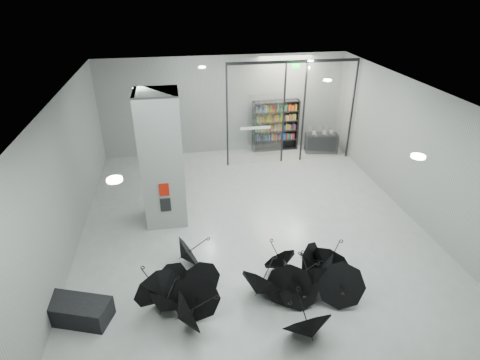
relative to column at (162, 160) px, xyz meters
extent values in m
plane|color=gray|center=(2.50, -2.00, -2.00)|extent=(14.00, 14.00, 0.00)
cube|color=slate|center=(2.50, -2.00, 2.00)|extent=(10.00, 14.00, 0.02)
cube|color=slate|center=(2.50, 5.00, 0.00)|extent=(10.00, 0.02, 4.00)
cube|color=slate|center=(-2.50, -2.00, 0.00)|extent=(0.02, 14.00, 4.00)
cube|color=slate|center=(7.50, -2.00, 0.00)|extent=(0.02, 14.00, 4.00)
cube|color=slate|center=(0.00, 0.00, 0.00)|extent=(1.20, 1.20, 4.00)
cube|color=#A50A07|center=(0.00, -0.62, -0.65)|extent=(0.28, 0.04, 0.38)
cube|color=black|center=(0.00, -0.62, -1.15)|extent=(0.30, 0.03, 0.42)
cube|color=#0CE533|center=(4.90, 3.30, 1.82)|extent=(0.30, 0.06, 0.15)
cube|color=silver|center=(3.50, 3.50, 0.00)|extent=(2.20, 0.02, 3.95)
cube|color=silver|center=(6.40, 3.50, 0.00)|extent=(2.00, 0.02, 3.95)
cube|color=black|center=(2.40, 3.50, 0.00)|extent=(0.06, 0.06, 4.00)
cube|color=black|center=(4.60, 3.50, 0.00)|extent=(0.06, 0.06, 4.00)
cube|color=black|center=(5.40, 3.50, 0.00)|extent=(0.06, 0.06, 4.00)
cube|color=black|center=(7.40, 3.50, 0.00)|extent=(0.06, 0.06, 4.00)
cube|color=black|center=(4.90, 3.50, 1.95)|extent=(5.00, 0.08, 0.10)
cube|color=black|center=(-2.00, -3.74, -1.76)|extent=(1.64, 1.12, 0.49)
cube|color=black|center=(6.51, 4.13, -1.60)|extent=(1.43, 0.79, 0.81)
camera|label=1|loc=(0.48, -10.43, 4.68)|focal=29.08mm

